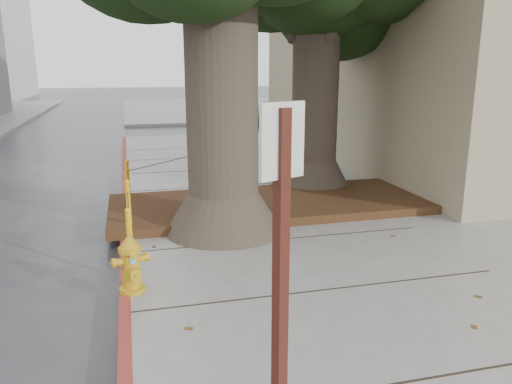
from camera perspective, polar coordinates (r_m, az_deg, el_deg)
The scene contains 11 objects.
ground at distance 6.53m, azimuth 3.59°, elevation -12.77°, with size 140.00×140.00×0.00m, color #28282B.
sidewalk_far at distance 36.49m, azimuth -2.00°, elevation 9.65°, with size 16.00×20.00×0.15m, color slate.
curb_red at distance 8.53m, azimuth -14.76°, elevation -6.05°, with size 0.14×26.00×0.16m, color maroon.
planter_bed at distance 10.18m, azimuth 1.68°, elevation -1.34°, with size 6.40×2.60×0.16m, color black.
building_side_white at distance 36.25m, azimuth 15.70°, elevation 16.13°, with size 10.00×10.00×9.00m, color silver.
building_side_grey at distance 44.56m, azimuth 18.85°, elevation 17.39°, with size 12.00×14.00×12.00m, color slate.
bollard_ring at distance 10.21m, azimuth -8.62°, elevation 1.05°, with size 3.79×5.39×0.95m.
fire_hydrant at distance 6.56m, azimuth -14.10°, elevation -7.93°, with size 0.42×0.40×0.79m.
signpost at distance 2.69m, azimuth 2.75°, elevation -14.97°, with size 0.25×0.12×2.65m.
car_silver at distance 26.77m, azimuth 2.77°, elevation 9.20°, with size 1.50×3.73×1.27m, color #A1A1A6.
car_red at distance 27.22m, azimuth 6.69°, elevation 9.16°, with size 1.30×3.74×1.23m, color maroon.
Camera 1 is at (-1.83, -5.53, 2.96)m, focal length 35.00 mm.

